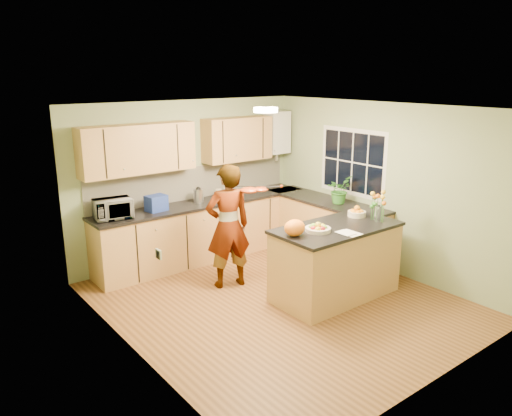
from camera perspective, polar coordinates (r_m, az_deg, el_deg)
floor at (r=6.66m, az=2.65°, el=-10.63°), size 4.50×4.50×0.00m
ceiling at (r=6.01m, az=2.95°, el=11.35°), size 4.00×4.50×0.02m
wall_back at (r=8.01m, az=-7.77°, el=3.19°), size 4.00×0.02×2.50m
wall_front at (r=4.83m, az=20.55°, el=-5.85°), size 4.00×0.02×2.50m
wall_left at (r=5.20m, az=-14.23°, el=-3.85°), size 0.02×4.50×2.50m
wall_right at (r=7.64m, az=14.26°, el=2.26°), size 0.02×4.50×2.50m
back_counter at (r=8.01m, az=-5.86°, el=-2.52°), size 3.64×0.62×0.94m
right_counter at (r=8.16m, az=7.90°, el=-2.26°), size 0.62×2.24×0.94m
splashback at (r=8.06m, az=-7.09°, el=2.92°), size 3.60×0.02×0.52m
upper_cabinets at (r=7.67m, az=-8.42°, el=7.19°), size 3.20×0.34×0.70m
boiler at (r=8.74m, az=2.37°, el=8.63°), size 0.40×0.30×0.86m
window_right at (r=7.95m, az=10.96°, el=5.16°), size 0.01×1.30×1.05m
light_switch at (r=4.67m, az=-11.07°, el=-5.19°), size 0.02×0.09×0.09m
ceiling_lamp at (r=6.24m, az=1.11°, el=11.16°), size 0.30×0.30×0.07m
peninsula_island at (r=6.71m, az=9.08°, el=-6.04°), size 1.71×0.88×0.98m
fruit_dish at (r=6.29m, az=7.10°, el=-2.26°), size 0.32×0.32×0.11m
orange_bowl at (r=7.02m, az=11.45°, el=-0.45°), size 0.25×0.25×0.15m
flower_vase at (r=6.80m, az=13.93°, el=1.01°), size 0.25×0.25×0.46m
orange_bag at (r=6.08m, az=4.44°, el=-2.27°), size 0.29×0.25×0.20m
papers at (r=6.29m, az=10.63°, el=-2.82°), size 0.20×0.27×0.01m
violinist at (r=6.84m, az=-3.21°, el=-2.11°), size 0.72×0.56×1.74m
violin at (r=6.64m, az=-0.77°, el=2.04°), size 0.62×0.54×0.16m
microwave at (r=7.18m, az=-16.04°, el=-0.09°), size 0.55×0.41×0.28m
blue_box at (r=7.44m, az=-11.33°, el=0.55°), size 0.32×0.25×0.23m
kettle at (r=7.81m, az=-6.59°, el=1.48°), size 0.15×0.15×0.29m
jar_cream at (r=8.06m, az=-4.29°, el=1.65°), size 0.12×0.12×0.15m
jar_white at (r=8.03m, az=-3.30°, el=1.71°), size 0.12×0.12×0.18m
potted_plant at (r=7.80m, az=9.47°, el=2.08°), size 0.47×0.43×0.43m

